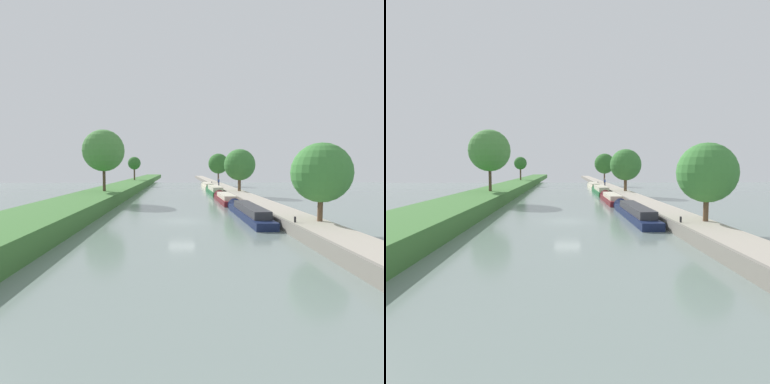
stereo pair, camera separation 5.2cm
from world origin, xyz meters
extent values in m
plane|color=slate|center=(0.00, 0.00, 0.00)|extent=(160.00, 160.00, 0.00)
cube|color=#3D7033|center=(-11.71, 0.00, 0.81)|extent=(6.60, 260.00, 1.62)
cube|color=#A89E8E|center=(10.03, 0.00, 0.47)|extent=(3.24, 260.00, 0.94)
cube|color=gray|center=(8.29, 0.00, 0.49)|extent=(0.25, 260.00, 0.99)
cube|color=#141E42|center=(6.87, 1.52, 0.35)|extent=(1.89, 14.52, 0.70)
cube|color=#333338|center=(6.87, 0.80, 1.06)|extent=(1.55, 10.17, 0.73)
cone|color=#141E42|center=(6.87, 9.35, 0.35)|extent=(1.80, 1.13, 1.80)
cube|color=maroon|center=(6.71, 16.58, 0.35)|extent=(2.09, 12.01, 0.69)
cube|color=beige|center=(6.71, 15.98, 1.01)|extent=(1.72, 8.41, 0.63)
cone|color=maroon|center=(6.71, 23.22, 0.35)|extent=(1.99, 1.26, 1.99)
cube|color=#1E6033|center=(6.80, 31.96, 0.40)|extent=(2.18, 14.34, 0.80)
cube|color=beige|center=(6.80, 31.24, 1.20)|extent=(1.79, 10.04, 0.80)
cone|color=#1E6033|center=(6.80, 39.79, 0.40)|extent=(2.07, 1.31, 2.07)
cube|color=beige|center=(6.87, 48.07, 0.40)|extent=(2.06, 13.68, 0.80)
cube|color=beige|center=(6.87, 47.39, 1.11)|extent=(1.69, 9.58, 0.63)
cone|color=beige|center=(6.87, 55.53, 0.40)|extent=(1.96, 1.24, 1.96)
cylinder|color=brown|center=(10.88, -6.16, 2.21)|extent=(0.41, 0.41, 2.55)
sphere|color=#3D7F38|center=(10.88, -6.16, 4.78)|extent=(4.70, 4.70, 4.70)
cylinder|color=brown|center=(10.67, 26.90, 2.51)|extent=(0.55, 0.55, 3.14)
sphere|color=#387533|center=(10.67, 26.90, 5.62)|extent=(5.58, 5.58, 5.58)
cylinder|color=#4C3828|center=(10.84, 58.81, 2.79)|extent=(0.40, 0.40, 3.70)
sphere|color=#2D6628|center=(10.84, 58.81, 6.15)|extent=(5.52, 5.52, 5.52)
cylinder|color=#4C3828|center=(-11.31, 18.11, 3.79)|extent=(0.43, 0.43, 4.34)
sphere|color=#47843D|center=(-11.31, 18.11, 7.66)|extent=(6.17, 6.17, 6.17)
cylinder|color=#4C3828|center=(-12.31, 60.50, 3.46)|extent=(0.43, 0.43, 3.69)
sphere|color=#2D6628|center=(-12.31, 60.50, 6.27)|extent=(3.52, 3.52, 3.52)
cylinder|color=#282D42|center=(9.07, 43.53, 1.35)|extent=(0.26, 0.26, 0.82)
cylinder|color=#28428E|center=(9.07, 43.53, 2.07)|extent=(0.34, 0.34, 0.62)
sphere|color=tan|center=(9.07, 43.53, 2.49)|extent=(0.22, 0.22, 0.22)
cylinder|color=black|center=(8.71, -6.63, 1.16)|extent=(0.16, 0.16, 0.45)
cylinder|color=black|center=(8.71, 55.65, 1.16)|extent=(0.16, 0.16, 0.45)
camera|label=1|loc=(-0.38, -31.56, 5.22)|focal=30.88mm
camera|label=2|loc=(-0.33, -31.57, 5.22)|focal=30.88mm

